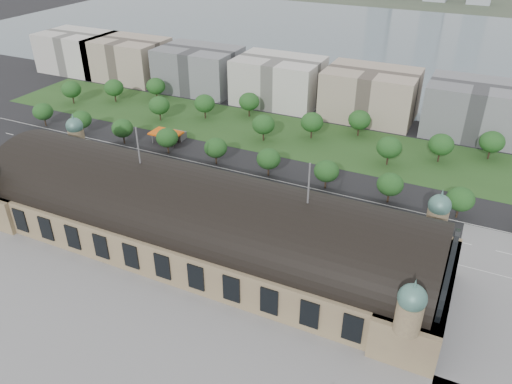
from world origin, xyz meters
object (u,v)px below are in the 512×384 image
at_px(parked_car_6, 155,187).
at_px(parked_car_5, 122,184).
at_px(bus_mid, 286,214).
at_px(parked_car_3, 122,183).
at_px(traffic_car_0, 24,145).
at_px(parked_car_0, 67,170).
at_px(traffic_car_4, 287,199).
at_px(parked_car_4, 166,195).
at_px(traffic_car_5, 398,220).
at_px(traffic_car_6, 411,228).
at_px(bus_east, 271,207).
at_px(petrol_station, 172,134).
at_px(parked_car_2, 95,171).
at_px(bus_west, 212,188).
at_px(traffic_car_2, 151,166).
at_px(parked_car_1, 109,175).

bearing_deg(parked_car_6, parked_car_5, -99.93).
bearing_deg(bus_mid, parked_car_3, 93.49).
bearing_deg(traffic_car_0, parked_car_0, 66.16).
distance_m(traffic_car_4, parked_car_6, 51.00).
relative_size(parked_car_0, parked_car_4, 0.89).
bearing_deg(traffic_car_4, parked_car_3, -78.38).
bearing_deg(traffic_car_5, bus_mid, 111.40).
distance_m(traffic_car_0, traffic_car_6, 170.13).
height_order(parked_car_4, bus_east, bus_east).
relative_size(petrol_station, parked_car_4, 2.83).
bearing_deg(petrol_station, traffic_car_6, -13.41).
bearing_deg(parked_car_6, bus_mid, 67.39).
bearing_deg(parked_car_5, traffic_car_4, 77.20).
height_order(traffic_car_6, parked_car_2, parked_car_2).
height_order(parked_car_0, bus_west, bus_west).
distance_m(traffic_car_4, bus_east, 9.80).
bearing_deg(parked_car_3, bus_west, 75.41).
distance_m(traffic_car_4, traffic_car_6, 45.02).
xyz_separation_m(traffic_car_5, traffic_car_6, (5.12, -2.93, -0.14)).
bearing_deg(traffic_car_4, parked_car_2, -83.99).
distance_m(traffic_car_2, traffic_car_6, 105.88).
bearing_deg(parked_car_0, parked_car_1, 63.38).
bearing_deg(traffic_car_6, bus_east, -84.38).
distance_m(traffic_car_0, bus_mid, 129.24).
xyz_separation_m(traffic_car_5, parked_car_4, (-81.62, -20.23, 0.03)).
bearing_deg(traffic_car_5, parked_car_0, 98.49).
distance_m(petrol_station, bus_east, 75.29).
relative_size(traffic_car_2, parked_car_1, 1.17).
relative_size(traffic_car_6, parked_car_2, 0.93).
xyz_separation_m(parked_car_5, bus_west, (33.97, 11.00, 1.06)).
distance_m(traffic_car_6, bus_east, 48.18).
height_order(parked_car_2, parked_car_3, parked_car_3).
distance_m(traffic_car_4, parked_car_2, 80.06).
xyz_separation_m(traffic_car_6, bus_mid, (-40.79, -11.31, 1.23)).
xyz_separation_m(traffic_car_4, parked_car_1, (-71.91, -13.40, 0.01)).
distance_m(petrol_station, parked_car_3, 44.29).
bearing_deg(parked_car_3, traffic_car_4, 73.35).
bearing_deg(bus_west, bus_mid, -96.34).
bearing_deg(traffic_car_6, parked_car_0, -88.39).
height_order(traffic_car_4, parked_car_6, parked_car_6).
height_order(traffic_car_0, traffic_car_6, traffic_car_0).
bearing_deg(traffic_car_5, parked_car_2, 97.43).
xyz_separation_m(traffic_car_5, parked_car_0, (-130.18, -20.23, -0.06)).
bearing_deg(traffic_car_4, parked_car_5, -78.00).
xyz_separation_m(parked_car_0, parked_car_3, (28.04, 0.44, 0.06)).
bearing_deg(bus_mid, traffic_car_4, 19.11).
relative_size(traffic_car_5, parked_car_6, 0.90).
relative_size(traffic_car_0, parked_car_5, 0.96).
bearing_deg(parked_car_3, parked_car_2, -133.90).
distance_m(traffic_car_2, parked_car_4, 25.64).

